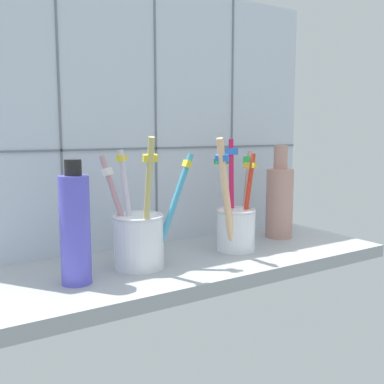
# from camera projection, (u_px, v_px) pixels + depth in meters

# --- Properties ---
(counter_slab) EXTENTS (0.64, 0.22, 0.02)m
(counter_slab) POSITION_uv_depth(u_px,v_px,m) (191.00, 264.00, 0.69)
(counter_slab) COLOR #9EA3A8
(counter_slab) RESTS_ON ground
(tile_wall_back) EXTENTS (0.64, 0.02, 0.45)m
(tile_wall_back) POSITION_uv_depth(u_px,v_px,m) (153.00, 124.00, 0.76)
(tile_wall_back) COLOR silver
(tile_wall_back) RESTS_ON ground
(toothbrush_cup_left) EXTENTS (0.12, 0.10, 0.19)m
(toothbrush_cup_left) POSITION_uv_depth(u_px,v_px,m) (140.00, 237.00, 0.63)
(toothbrush_cup_left) COLOR white
(toothbrush_cup_left) RESTS_ON counter_slab
(toothbrush_cup_right) EXTENTS (0.13, 0.10, 0.18)m
(toothbrush_cup_right) POSITION_uv_depth(u_px,v_px,m) (237.00, 222.00, 0.72)
(toothbrush_cup_right) COLOR white
(toothbrush_cup_right) RESTS_ON counter_slab
(ceramic_vase) EXTENTS (0.05, 0.05, 0.17)m
(ceramic_vase) POSITION_uv_depth(u_px,v_px,m) (280.00, 200.00, 0.81)
(ceramic_vase) COLOR tan
(ceramic_vase) RESTS_ON counter_slab
(soap_bottle) EXTENTS (0.04, 0.04, 0.16)m
(soap_bottle) POSITION_uv_depth(u_px,v_px,m) (75.00, 228.00, 0.56)
(soap_bottle) COLOR #5A56DC
(soap_bottle) RESTS_ON counter_slab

